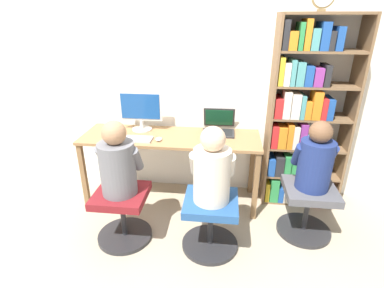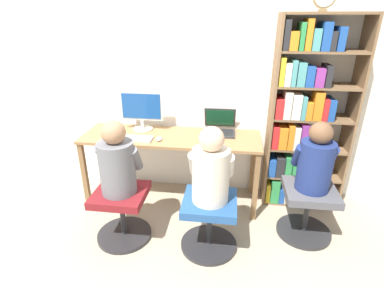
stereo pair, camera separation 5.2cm
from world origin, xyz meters
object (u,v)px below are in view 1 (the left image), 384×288
Objects in this scene: desktop_monitor at (141,111)px; keyboard at (131,139)px; person_near_shelf at (316,160)px; office_chair_side at (307,207)px; person_at_monitor at (117,163)px; office_chair_right at (210,220)px; office_chair_left at (123,212)px; laptop at (219,128)px; person_at_laptop at (212,169)px; bookshelf at (301,119)px.

desktop_monitor is 0.36m from keyboard.
keyboard is 1.76m from person_near_shelf.
desktop_monitor reaches higher than office_chair_side.
keyboard is 0.64× the size of person_at_monitor.
person_near_shelf is at bearing 18.87° from office_chair_right.
office_chair_right is 0.76× the size of person_at_monitor.
laptop is at bearing 46.00° from office_chair_left.
bookshelf reaches higher than person_at_laptop.
person_at_monitor is 1.87m from bookshelf.
keyboard is at bearing 171.34° from office_chair_side.
office_chair_right is (0.82, -0.86, -0.71)m from desktop_monitor.
laptop is at bearing 45.85° from person_at_monitor.
person_at_laptop is at bearing 90.00° from office_chair_right.
office_chair_right is at bearing -1.88° from office_chair_left.
person_at_monitor reaches higher than office_chair_left.
desktop_monitor is 1.39× the size of laptop.
office_chair_left is at bearing -170.83° from office_chair_side.
person_at_laptop is 1.07m from office_chair_side.
desktop_monitor reaches higher than person_at_monitor.
person_near_shelf is at bearing 9.17° from person_at_monitor.
desktop_monitor is at bearing 133.49° from office_chair_right.
person_near_shelf is at bearing -8.52° from keyboard.
laptop is at bearing 88.48° from person_at_laptop.
person_near_shelf reaches higher than office_chair_left.
office_chair_left and office_chair_right have the same top height.
person_at_monitor is (0.01, -0.83, -0.21)m from desktop_monitor.
laptop is 1.04m from office_chair_right.
office_chair_left is 1.00× the size of office_chair_right.
person_at_laptop is (0.81, -0.03, -0.00)m from person_at_monitor.
person_near_shelf reaches higher than office_chair_right.
person_at_laptop is 1.23m from bookshelf.
keyboard is (-0.87, -0.32, -0.04)m from laptop.
desktop_monitor is 1.39m from office_chair_right.
bookshelf is (0.84, -0.03, 0.14)m from laptop.
keyboard is at bearing 171.48° from person_near_shelf.
person_at_monitor is at bearing 178.12° from person_at_laptop.
office_chair_right is at bearing -33.67° from keyboard.
keyboard is 0.54m from person_at_monitor.
bookshelf is (1.67, 0.83, 0.68)m from office_chair_left.
bookshelf is at bearing 93.44° from person_near_shelf.
bookshelf is (0.86, 0.86, 0.68)m from office_chair_right.
office_chair_left is at bearing -85.35° from keyboard.
bookshelf is at bearing -1.79° from laptop.
bookshelf reaches higher than laptop.
person_at_monitor reaches higher than laptop.
person_at_monitor is at bearing -170.98° from office_chair_side.
person_at_monitor is 1.79m from office_chair_side.
person_near_shelf is at bearing -33.71° from laptop.
person_near_shelf reaches higher than laptop.
desktop_monitor is at bearing 179.85° from bookshelf.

